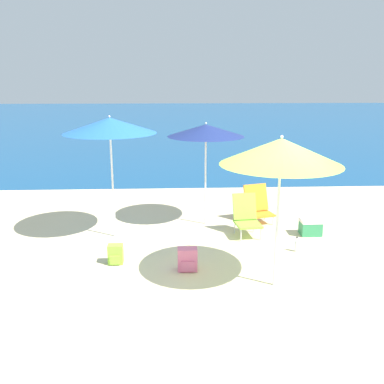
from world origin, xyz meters
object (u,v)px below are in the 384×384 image
object	(u,v)px
beach_chair_orange	(258,205)
cooler_box	(311,227)
beach_umbrella_blue	(110,126)
beach_umbrella_navy	(206,131)
beach_umbrella_lime	(281,152)
beach_chair_lime	(246,215)
backpack_pink	(187,260)
water_bottle	(296,246)
backpack_lime	(116,254)

from	to	relation	value
beach_chair_orange	cooler_box	bearing A→B (deg)	-59.01
beach_umbrella_blue	beach_chair_orange	size ratio (longest dim) A/B	2.94
beach_umbrella_navy	cooler_box	distance (m)	2.79
beach_umbrella_lime	beach_chair_lime	size ratio (longest dim) A/B	2.81
beach_chair_orange	cooler_box	xyz separation A→B (m)	(0.88, -0.82, -0.21)
beach_umbrella_lime	beach_chair_lime	xyz separation A→B (m)	(-0.07, 2.11, -1.61)
backpack_pink	water_bottle	size ratio (longest dim) A/B	1.37
beach_umbrella_blue	water_bottle	size ratio (longest dim) A/B	8.53
cooler_box	beach_chair_orange	bearing A→B (deg)	137.05
beach_chair_lime	water_bottle	bearing A→B (deg)	-56.29
beach_umbrella_navy	beach_chair_orange	xyz separation A→B (m)	(1.12, 0.08, -1.58)
beach_umbrella_navy	cooler_box	world-z (taller)	beach_umbrella_navy
backpack_pink	beach_chair_orange	bearing A→B (deg)	55.78
cooler_box	beach_umbrella_navy	bearing A→B (deg)	159.56
backpack_pink	beach_chair_lime	bearing A→B (deg)	52.37
beach_umbrella_blue	beach_umbrella_navy	bearing A→B (deg)	19.79
beach_umbrella_lime	beach_chair_orange	bearing A→B (deg)	83.89
backpack_pink	cooler_box	bearing A→B (deg)	31.14
beach_umbrella_blue	backpack_lime	size ratio (longest dim) A/B	7.10
beach_umbrella_blue	backpack_pink	xyz separation A→B (m)	(1.35, -1.58, -1.95)
beach_umbrella_blue	beach_chair_orange	world-z (taller)	beach_umbrella_blue
beach_chair_lime	backpack_pink	xyz separation A→B (m)	(-1.20, -1.55, -0.21)
beach_chair_orange	backpack_pink	size ratio (longest dim) A/B	2.12
beach_umbrella_blue	beach_chair_lime	distance (m)	3.08
backpack_lime	beach_chair_lime	bearing A→B (deg)	27.60
beach_chair_lime	backpack_lime	world-z (taller)	beach_chair_lime
beach_chair_lime	beach_chair_orange	size ratio (longest dim) A/B	1.00
beach_umbrella_navy	backpack_lime	distance (m)	3.09
beach_chair_orange	backpack_lime	bearing A→B (deg)	-160.05
backpack_lime	water_bottle	bearing A→B (deg)	6.57
backpack_pink	backpack_lime	distance (m)	1.21
beach_umbrella_lime	backpack_pink	size ratio (longest dim) A/B	5.98
beach_umbrella_navy	beach_chair_orange	bearing A→B (deg)	3.98
beach_umbrella_lime	beach_chair_orange	xyz separation A→B (m)	(0.31, 2.86, -1.62)
backpack_lime	beach_umbrella_lime	bearing A→B (deg)	-19.66
beach_chair_lime	backpack_lime	distance (m)	2.68
beach_umbrella_navy	water_bottle	size ratio (longest dim) A/B	7.80
beach_umbrella_navy	cooler_box	xyz separation A→B (m)	(2.00, -0.75, -1.79)
backpack_lime	backpack_pink	bearing A→B (deg)	-14.92
backpack_pink	backpack_lime	xyz separation A→B (m)	(-1.17, 0.31, -0.02)
backpack_lime	cooler_box	distance (m)	3.81
backpack_lime	beach_umbrella_navy	bearing A→B (deg)	49.69
beach_umbrella_blue	backpack_lime	bearing A→B (deg)	-82.28
beach_chair_lime	beach_chair_orange	distance (m)	0.84
beach_chair_lime	water_bottle	world-z (taller)	beach_chair_lime
beach_umbrella_navy	beach_umbrella_blue	bearing A→B (deg)	-160.21
beach_umbrella_navy	cooler_box	bearing A→B (deg)	-20.44
beach_chair_lime	backpack_lime	xyz separation A→B (m)	(-2.37, -1.24, -0.23)
beach_umbrella_blue	beach_chair_lime	bearing A→B (deg)	-0.68
beach_umbrella_blue	cooler_box	size ratio (longest dim) A/B	5.68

